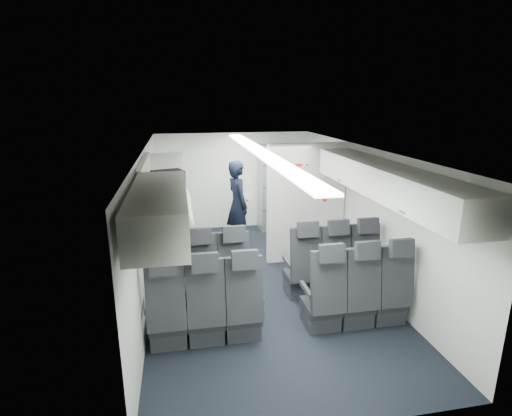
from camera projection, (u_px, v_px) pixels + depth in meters
name	position (u px, v px, depth m)	size (l,w,h in m)	color
cabin_shell	(261.00, 216.00, 6.13)	(3.41, 6.01, 2.16)	black
seat_row_front	(268.00, 274.00, 5.82)	(3.33, 0.56, 1.24)	black
seat_row_mid	(284.00, 304.00, 4.96)	(3.33, 0.56, 1.24)	black
overhead_bin_left_rear	(159.00, 210.00, 3.78)	(0.53, 1.80, 0.40)	silver
overhead_bin_left_front_open	(162.00, 185.00, 5.46)	(0.64, 1.70, 0.72)	#9E9E93
overhead_bin_right_rear	(426.00, 196.00, 4.30)	(0.53, 1.80, 0.40)	silver
overhead_bin_right_front	(356.00, 169.00, 5.95)	(0.53, 1.70, 0.40)	silver
bulkhead_partition	(306.00, 203.00, 7.08)	(1.40, 0.15, 2.13)	silver
galley_unit	(278.00, 187.00, 8.92)	(0.85, 0.52, 1.90)	#939399
boarding_door	(157.00, 206.00, 7.34)	(0.12, 1.27, 1.86)	silver
flight_attendant	(238.00, 205.00, 7.77)	(0.63, 0.42, 1.74)	black
carry_on_bag	(168.00, 179.00, 5.42)	(0.41, 0.29, 0.24)	black
papers	(248.00, 196.00, 7.71)	(0.18, 0.02, 0.13)	white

